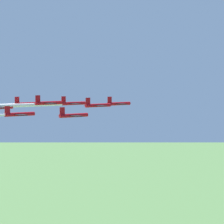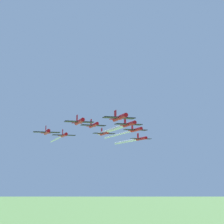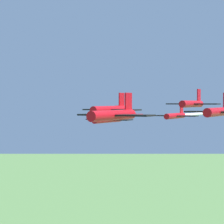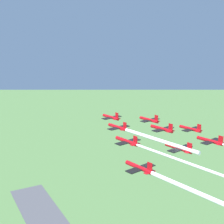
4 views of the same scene
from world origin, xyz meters
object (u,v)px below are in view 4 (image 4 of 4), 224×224
object	(u,v)px
jet_7	(179,148)
jet_0	(111,117)
jet_5	(191,129)
jet_8	(211,141)
jet_4	(162,129)
jet_2	(150,120)
jet_1	(118,127)
jet_6	(140,168)
jet_3	(127,141)

from	to	relation	value
jet_7	jet_0	bearing A→B (deg)	78.91
jet_5	jet_8	distance (m)	18.06
jet_4	jet_7	distance (m)	18.12
jet_2	jet_4	world-z (taller)	jet_4
jet_1	jet_4	bearing A→B (deg)	-59.53
jet_6	jet_8	bearing A→B (deg)	0.00
jet_1	jet_3	world-z (taller)	jet_1
jet_0	jet_7	world-z (taller)	jet_0
jet_2	jet_8	xyz separation A→B (m)	(-22.62, -21.38, -1.94)
jet_4	jet_7	world-z (taller)	jet_4
jet_3	jet_8	bearing A→B (deg)	-29.54
jet_2	jet_6	distance (m)	48.13
jet_0	jet_3	bearing A→B (deg)	-120.47
jet_8	jet_5	bearing A→B (deg)	59.53
jet_2	jet_7	world-z (taller)	jet_2
jet_0	jet_3	size ratio (longest dim) A/B	1.00
jet_2	jet_3	distance (m)	31.57
jet_3	jet_0	bearing A→B (deg)	59.53
jet_7	jet_1	bearing A→B (deg)	90.00
jet_0	jet_8	xyz separation A→B (m)	(-27.64, -38.72, -1.60)
jet_7	jet_8	bearing A→B (deg)	0.00
jet_4	jet_6	xyz separation A→B (m)	(-30.17, 9.26, -3.53)
jet_2	jet_5	size ratio (longest dim) A/B	1.00
jet_2	jet_8	bearing A→B (deg)	-90.00
jet_6	jet_1	bearing A→B (deg)	59.53
jet_6	jet_5	bearing A→B (deg)	18.78
jet_2	jet_5	distance (m)	18.22
jet_5	jet_6	bearing A→B (deg)	-161.22
jet_1	jet_6	bearing A→B (deg)	-120.47
jet_0	jet_2	world-z (taller)	jet_2
jet_0	jet_3	world-z (taller)	jet_3
jet_2	jet_3	bearing A→B (deg)	-150.46
jet_0	jet_1	world-z (taller)	jet_1
jet_6	jet_3	bearing A→B (deg)	59.53
jet_5	jet_6	distance (m)	48.34
jet_1	jet_8	size ratio (longest dim) A/B	1.00
jet_6	jet_2	bearing A→B (deg)	40.36
jet_2	jet_5	world-z (taller)	jet_2
jet_6	jet_7	bearing A→B (deg)	-0.00
jet_3	jet_6	size ratio (longest dim) A/B	1.00
jet_5	jet_7	bearing A→B (deg)	-150.46
jet_2	jet_6	world-z (taller)	jet_2
jet_2	jet_7	bearing A→B (deg)	-120.47
jet_5	jet_7	world-z (taller)	jet_7
jet_4	jet_5	world-z (taller)	jet_4
jet_2	jet_6	bearing A→B (deg)	-139.64
jet_8	jet_0	bearing A→B (deg)	101.09
jet_4	jet_7	xyz separation A→B (m)	(-17.60, -4.04, -1.57)
jet_3	jet_8	xyz separation A→B (m)	(7.56, -30.65, -1.66)
jet_1	jet_3	distance (m)	18.05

